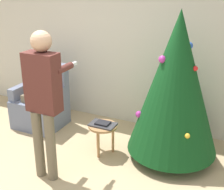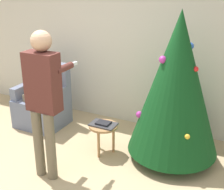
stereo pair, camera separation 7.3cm
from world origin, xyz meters
The scene contains 8 objects.
wall_back centered at (0.00, 2.23, 1.35)m, with size 8.00×0.06×2.70m.
christmas_tree centered at (1.17, 1.43, 1.06)m, with size 1.19×1.19×1.99m.
armchair centered at (-1.04, 1.48, 0.36)m, with size 0.75×0.66×1.02m.
person_seated centered at (-1.04, 1.46, 0.72)m, with size 0.36×0.46×1.29m.
person_standing centered at (-0.10, 0.37, 1.09)m, with size 0.42×0.57×1.80m.
side_stool centered at (0.28, 1.12, 0.36)m, with size 0.40×0.40×0.43m.
laptop centered at (0.28, 1.12, 0.44)m, with size 0.36×0.24×0.02m.
book centered at (0.28, 1.12, 0.46)m, with size 0.19×0.15×0.02m.
Camera 2 is at (2.10, -2.26, 2.36)m, focal length 50.00 mm.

